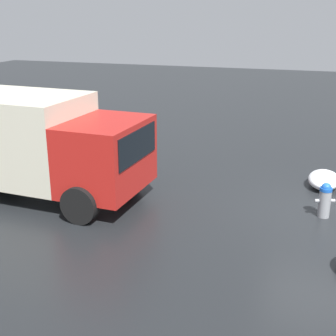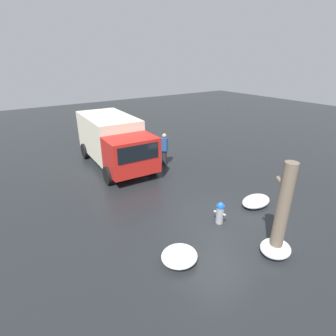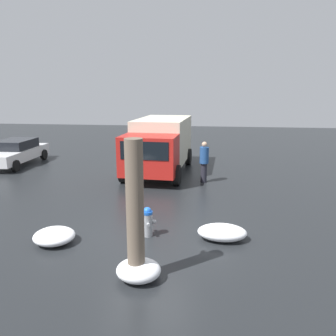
# 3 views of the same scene
# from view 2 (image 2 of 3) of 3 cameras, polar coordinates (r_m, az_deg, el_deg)

# --- Properties ---
(ground_plane) EXTENTS (60.00, 60.00, 0.00)m
(ground_plane) POSITION_cam_2_polar(r_m,az_deg,el_deg) (10.19, 11.06, -11.57)
(ground_plane) COLOR black
(fire_hydrant) EXTENTS (0.48, 0.39, 0.86)m
(fire_hydrant) POSITION_cam_2_polar(r_m,az_deg,el_deg) (9.95, 11.26, -9.47)
(fire_hydrant) COLOR gray
(fire_hydrant) RESTS_ON ground_plane
(tree_trunk) EXTENTS (0.57, 0.38, 3.13)m
(tree_trunk) POSITION_cam_2_polar(r_m,az_deg,el_deg) (8.38, 23.61, -8.76)
(tree_trunk) COLOR #6B5B4C
(tree_trunk) RESTS_ON ground_plane
(delivery_truck) EXTENTS (6.39, 2.97, 2.66)m
(delivery_truck) POSITION_cam_2_polar(r_m,az_deg,el_deg) (15.01, -11.78, 6.14)
(delivery_truck) COLOR red
(delivery_truck) RESTS_ON ground_plane
(pedestrian) EXTENTS (0.40, 0.40, 1.85)m
(pedestrian) POSITION_cam_2_polar(r_m,az_deg,el_deg) (14.67, -0.79, 4.34)
(pedestrian) COLOR #23232D
(pedestrian) RESTS_ON ground_plane
(snow_pile_by_hydrant) EXTENTS (1.06, 1.12, 0.40)m
(snow_pile_by_hydrant) POSITION_cam_2_polar(r_m,az_deg,el_deg) (8.31, 2.51, -18.60)
(snow_pile_by_hydrant) COLOR white
(snow_pile_by_hydrant) RESTS_ON ground_plane
(snow_pile_curbside) EXTENTS (0.86, 1.36, 0.43)m
(snow_pile_curbside) POSITION_cam_2_polar(r_m,az_deg,el_deg) (11.50, 18.61, -6.86)
(snow_pile_curbside) COLOR white
(snow_pile_curbside) RESTS_ON ground_plane
(snow_pile_by_tree) EXTENTS (0.88, 0.99, 0.43)m
(snow_pile_by_tree) POSITION_cam_2_polar(r_m,az_deg,el_deg) (9.16, 22.34, -15.91)
(snow_pile_by_tree) COLOR white
(snow_pile_by_tree) RESTS_ON ground_plane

